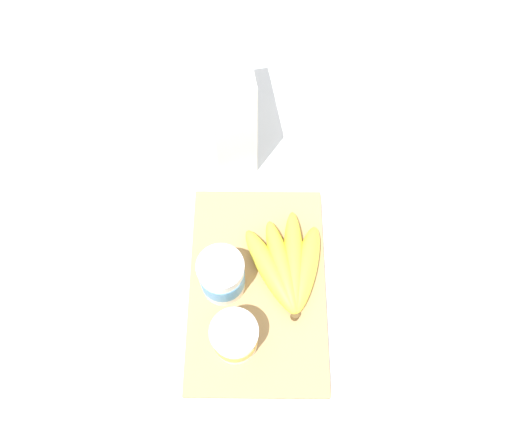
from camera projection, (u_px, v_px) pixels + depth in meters
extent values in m
plane|color=white|center=(255.00, 289.00, 0.87)|extent=(2.40, 2.40, 0.00)
cube|color=tan|center=(255.00, 287.00, 0.86)|extent=(0.35, 0.23, 0.02)
cube|color=white|center=(227.00, 96.00, 0.89)|extent=(0.19, 0.10, 0.24)
cylinder|color=white|center=(233.00, 337.00, 0.78)|extent=(0.07, 0.07, 0.08)
cylinder|color=gold|center=(233.00, 337.00, 0.78)|extent=(0.07, 0.07, 0.03)
cylinder|color=silver|center=(232.00, 332.00, 0.74)|extent=(0.07, 0.07, 0.00)
cylinder|color=white|center=(220.00, 277.00, 0.81)|extent=(0.07, 0.07, 0.09)
cylinder|color=#5193D1|center=(220.00, 277.00, 0.81)|extent=(0.07, 0.07, 0.04)
cylinder|color=silver|center=(218.00, 267.00, 0.76)|extent=(0.07, 0.07, 0.00)
ellipsoid|color=yellow|center=(304.00, 269.00, 0.85)|extent=(0.16, 0.07, 0.03)
ellipsoid|color=yellow|center=(292.00, 261.00, 0.85)|extent=(0.18, 0.03, 0.04)
ellipsoid|color=yellow|center=(280.00, 266.00, 0.85)|extent=(0.17, 0.07, 0.04)
ellipsoid|color=yellow|center=(269.00, 271.00, 0.84)|extent=(0.16, 0.11, 0.04)
cylinder|color=brown|center=(293.00, 315.00, 0.82)|extent=(0.01, 0.01, 0.02)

